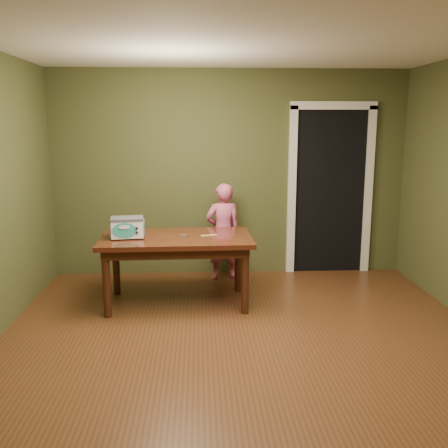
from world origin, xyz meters
name	(u,v)px	position (x,y,z in m)	size (l,w,h in m)	color
floor	(248,359)	(0.00, 0.00, 0.00)	(5.00, 5.00, 0.00)	#5B2F1A
room_shell	(250,153)	(0.00, 0.00, 1.71)	(4.52, 5.02, 2.61)	#464726
doorway	(324,189)	(1.30, 2.78, 1.06)	(1.10, 0.66, 2.25)	black
dining_table	(177,245)	(-0.64, 1.35, 0.65)	(1.62, 0.94, 0.75)	#33160B
toy_oven	(127,227)	(-1.15, 1.30, 0.87)	(0.38, 0.28, 0.22)	#4C4F54
baking_pan	(183,236)	(-0.57, 1.32, 0.76)	(0.10, 0.10, 0.02)	silver
spatula	(209,235)	(-0.29, 1.37, 0.75)	(0.18, 0.03, 0.01)	#E7BA64
child	(223,232)	(-0.10, 2.20, 0.61)	(0.44, 0.29, 1.22)	#D75884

